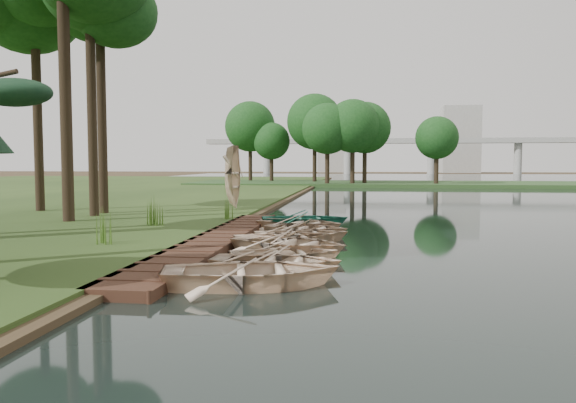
# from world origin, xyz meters

# --- Properties ---
(ground) EXTENTS (300.00, 300.00, 0.00)m
(ground) POSITION_xyz_m (0.00, 0.00, 0.00)
(ground) COLOR #3D2F1D
(boardwalk) EXTENTS (1.60, 16.00, 0.30)m
(boardwalk) POSITION_xyz_m (-1.60, 0.00, 0.15)
(boardwalk) COLOR #392116
(boardwalk) RESTS_ON ground
(peninsula) EXTENTS (50.00, 14.00, 0.45)m
(peninsula) POSITION_xyz_m (8.00, 50.00, 0.23)
(peninsula) COLOR #29471F
(peninsula) RESTS_ON ground
(far_trees) EXTENTS (45.60, 5.60, 8.80)m
(far_trees) POSITION_xyz_m (4.67, 50.00, 6.43)
(far_trees) COLOR black
(far_trees) RESTS_ON peninsula
(bridge) EXTENTS (95.90, 4.00, 8.60)m
(bridge) POSITION_xyz_m (12.31, 120.00, 7.08)
(bridge) COLOR #A5A5A0
(bridge) RESTS_ON ground
(building_a) EXTENTS (10.00, 8.00, 18.00)m
(building_a) POSITION_xyz_m (30.00, 140.00, 9.00)
(building_a) COLOR #A5A5A0
(building_a) RESTS_ON ground
(building_b) EXTENTS (8.00, 8.00, 12.00)m
(building_b) POSITION_xyz_m (-5.00, 145.00, 6.00)
(building_b) COLOR #A5A5A0
(building_b) RESTS_ON ground
(rowboat_0) EXTENTS (4.54, 3.70, 0.83)m
(rowboat_0) POSITION_xyz_m (0.87, -6.24, 0.46)
(rowboat_0) COLOR beige
(rowboat_0) RESTS_ON water
(rowboat_1) EXTENTS (3.44, 2.53, 0.69)m
(rowboat_1) POSITION_xyz_m (1.15, -4.48, 0.40)
(rowboat_1) COLOR beige
(rowboat_1) RESTS_ON water
(rowboat_2) EXTENTS (3.59, 3.00, 0.64)m
(rowboat_2) POSITION_xyz_m (1.19, -3.12, 0.37)
(rowboat_2) COLOR beige
(rowboat_2) RESTS_ON water
(rowboat_3) EXTENTS (4.50, 3.93, 0.78)m
(rowboat_3) POSITION_xyz_m (1.11, -1.58, 0.44)
(rowboat_3) COLOR beige
(rowboat_3) RESTS_ON water
(rowboat_4) EXTENTS (4.18, 3.66, 0.72)m
(rowboat_4) POSITION_xyz_m (0.83, -0.02, 0.41)
(rowboat_4) COLOR beige
(rowboat_4) RESTS_ON water
(rowboat_5) EXTENTS (3.81, 3.12, 0.69)m
(rowboat_5) POSITION_xyz_m (1.22, 0.98, 0.40)
(rowboat_5) COLOR beige
(rowboat_5) RESTS_ON water
(rowboat_6) EXTENTS (3.81, 3.16, 0.68)m
(rowboat_6) POSITION_xyz_m (1.22, 2.77, 0.39)
(rowboat_6) COLOR beige
(rowboat_6) RESTS_ON water
(rowboat_7) EXTENTS (4.24, 3.58, 0.75)m
(rowboat_7) POSITION_xyz_m (0.82, 4.24, 0.42)
(rowboat_7) COLOR beige
(rowboat_7) RESTS_ON water
(rowboat_8) EXTENTS (4.21, 3.36, 0.78)m
(rowboat_8) POSITION_xyz_m (0.88, 5.74, 0.44)
(rowboat_8) COLOR teal
(rowboat_8) RESTS_ON water
(stored_rowboat) EXTENTS (3.64, 2.73, 0.72)m
(stored_rowboat) POSITION_xyz_m (-3.58, 11.58, 0.66)
(stored_rowboat) COLOR beige
(stored_rowboat) RESTS_ON bank
(tree_4) EXTENTS (4.81, 4.81, 12.04)m
(tree_4) POSITION_xyz_m (-9.30, 6.72, 10.20)
(tree_4) COLOR black
(tree_4) RESTS_ON bank
(tree_6) EXTENTS (4.62, 4.62, 12.45)m
(tree_6) POSITION_xyz_m (-9.50, 8.16, 10.66)
(tree_6) COLOR black
(tree_6) RESTS_ON bank
(reeds_0) EXTENTS (0.60, 0.60, 1.00)m
(reeds_0) POSITION_xyz_m (-4.61, -1.93, 0.80)
(reeds_0) COLOR #3F661E
(reeds_0) RESTS_ON bank
(reeds_1) EXTENTS (0.60, 0.60, 1.09)m
(reeds_1) POSITION_xyz_m (-5.11, 3.37, 0.84)
(reeds_1) COLOR #3F661E
(reeds_1) RESTS_ON bank
(reeds_2) EXTENTS (0.60, 0.60, 0.88)m
(reeds_2) POSITION_xyz_m (-4.88, 3.25, 0.74)
(reeds_2) COLOR #3F661E
(reeds_2) RESTS_ON bank
(reeds_3) EXTENTS (0.60, 0.60, 0.94)m
(reeds_3) POSITION_xyz_m (-2.60, 6.06, 0.77)
(reeds_3) COLOR #3F661E
(reeds_3) RESTS_ON bank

